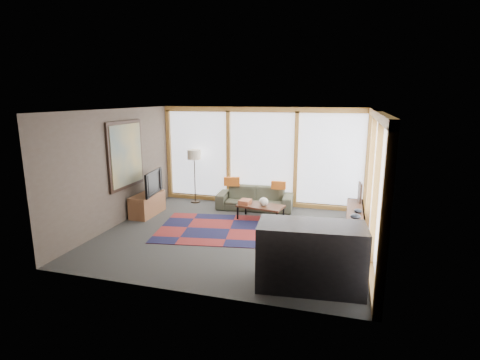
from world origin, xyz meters
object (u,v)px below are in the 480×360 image
(coffee_table, at_px, (261,212))
(bar_counter, at_px, (311,256))
(television, at_px, (150,183))
(sofa, at_px, (255,198))
(bookshelf, at_px, (355,221))
(tv_console, at_px, (148,204))
(floor_lamp, at_px, (195,176))

(coffee_table, bearing_deg, bar_counter, -63.58)
(television, distance_m, bar_counter, 4.85)
(sofa, xyz_separation_m, bookshelf, (2.48, -1.10, -0.04))
(coffee_table, distance_m, bookshelf, 2.15)
(tv_console, bearing_deg, sofa, 26.91)
(bar_counter, bearing_deg, coffee_table, 110.74)
(coffee_table, bearing_deg, television, -171.45)
(floor_lamp, height_order, bookshelf, floor_lamp)
(floor_lamp, relative_size, bar_counter, 0.92)
(bar_counter, bearing_deg, floor_lamp, 126.50)
(bookshelf, bearing_deg, television, -178.43)
(sofa, xyz_separation_m, bar_counter, (1.81, -3.76, 0.22))
(tv_console, distance_m, television, 0.56)
(tv_console, height_order, television, television)
(floor_lamp, relative_size, tv_console, 1.38)
(sofa, relative_size, tv_console, 1.83)
(bar_counter, bearing_deg, television, 142.83)
(tv_console, relative_size, television, 1.05)
(floor_lamp, distance_m, television, 1.50)
(sofa, height_order, bar_counter, bar_counter)
(tv_console, bearing_deg, bookshelf, 1.49)
(bookshelf, distance_m, television, 4.84)
(coffee_table, height_order, bookshelf, bookshelf)
(coffee_table, xyz_separation_m, bookshelf, (2.13, -0.27, 0.07))
(coffee_table, bearing_deg, bookshelf, -7.22)
(floor_lamp, distance_m, coffee_table, 2.36)
(sofa, relative_size, bookshelf, 0.98)
(bookshelf, bearing_deg, sofa, 156.06)
(floor_lamp, bearing_deg, bookshelf, -16.40)
(bookshelf, bearing_deg, floor_lamp, 163.60)
(bar_counter, bearing_deg, bookshelf, 70.09)
(sofa, xyz_separation_m, television, (-2.32, -1.23, 0.54))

